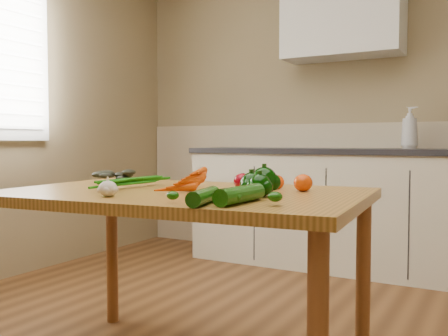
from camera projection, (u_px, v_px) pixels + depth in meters
room at (212, 66)px, 1.95m from camera, size 4.04×5.04×2.64m
counter_run at (377, 209)px, 3.64m from camera, size 2.84×0.64×1.14m
upper_cabinets at (428, 1)px, 3.53m from camera, size 2.15×0.35×0.70m
table at (182, 212)px, 1.98m from camera, size 1.48×1.02×0.76m
soap_bottle_a at (410, 128)px, 3.65m from camera, size 0.15×0.15×0.31m
carrot_bunch at (171, 181)px, 2.02m from camera, size 0.28×0.22×0.07m
leafy_greens at (117, 172)px, 2.38m from camera, size 0.20×0.18×0.10m
garlic_bulb at (108, 189)px, 1.76m from camera, size 0.07×0.07×0.06m
pepper_a at (251, 184)px, 1.78m from camera, size 0.08×0.08×0.08m
pepper_b at (264, 181)px, 1.85m from camera, size 0.10×0.10×0.10m
pepper_c at (260, 186)px, 1.74m from camera, size 0.08×0.08×0.08m
tomato_a at (243, 181)px, 2.02m from camera, size 0.07×0.07×0.07m
tomato_b at (276, 182)px, 2.03m from camera, size 0.06×0.06×0.06m
tomato_c at (303, 183)px, 1.94m from camera, size 0.07×0.07×0.07m
zucchini_a at (240, 195)px, 1.57m from camera, size 0.06×0.24×0.06m
zucchini_b at (204, 196)px, 1.54m from camera, size 0.10×0.21×0.05m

